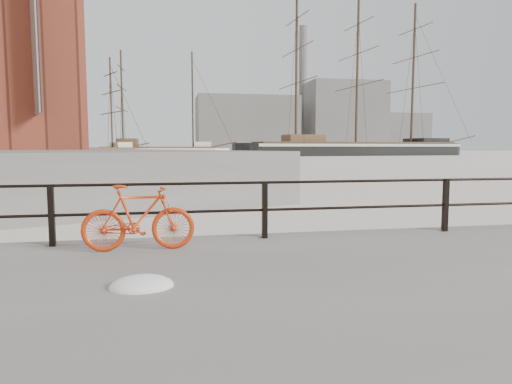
{
  "coord_description": "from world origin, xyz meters",
  "views": [
    {
      "loc": [
        -5.14,
        -7.88,
        1.95
      ],
      "look_at": [
        -3.34,
        1.5,
        1.0
      ],
      "focal_mm": 32.0,
      "sensor_mm": 36.0,
      "label": 1
    }
  ],
  "objects_px": {
    "schooner_mid": "(159,157)",
    "bicycle": "(139,218)",
    "barque_black": "(355,156)",
    "schooner_left": "(81,159)"
  },
  "relations": [
    {
      "from": "barque_black",
      "to": "schooner_mid",
      "type": "distance_m",
      "value": 43.64
    },
    {
      "from": "bicycle",
      "to": "barque_black",
      "type": "xyz_separation_m",
      "value": [
        41.62,
        89.06,
        -0.86
      ]
    },
    {
      "from": "barque_black",
      "to": "bicycle",
      "type": "bearing_deg",
      "value": -121.49
    },
    {
      "from": "bicycle",
      "to": "schooner_left",
      "type": "distance_m",
      "value": 74.45
    },
    {
      "from": "schooner_mid",
      "to": "bicycle",
      "type": "bearing_deg",
      "value": -84.98
    },
    {
      "from": "bicycle",
      "to": "schooner_left",
      "type": "xyz_separation_m",
      "value": [
        -13.83,
        73.15,
        -0.86
      ]
    },
    {
      "from": "schooner_left",
      "to": "schooner_mid",
      "type": "bearing_deg",
      "value": 6.55
    },
    {
      "from": "bicycle",
      "to": "schooner_mid",
      "type": "xyz_separation_m",
      "value": [
        -1.32,
        81.27,
        -0.86
      ]
    },
    {
      "from": "barque_black",
      "to": "schooner_mid",
      "type": "xyz_separation_m",
      "value": [
        -42.94,
        -7.79,
        0.0
      ]
    },
    {
      "from": "bicycle",
      "to": "schooner_mid",
      "type": "relative_size",
      "value": 0.06
    }
  ]
}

